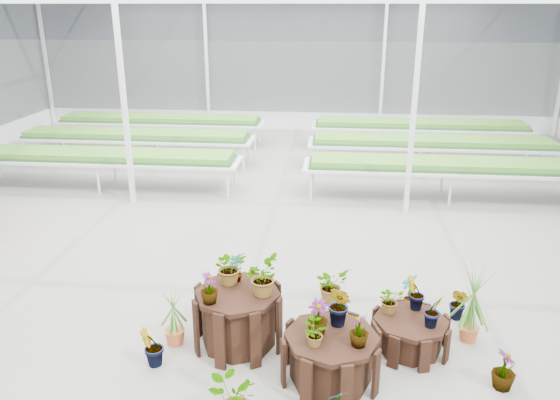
{
  "coord_description": "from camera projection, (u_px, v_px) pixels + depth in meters",
  "views": [
    {
      "loc": [
        1.39,
        -7.1,
        4.2
      ],
      "look_at": [
        0.61,
        0.89,
        1.3
      ],
      "focal_mm": 35.0,
      "sensor_mm": 36.0,
      "label": 1
    }
  ],
  "objects": [
    {
      "name": "ground_plane",
      "position": [
        234.0,
        300.0,
        8.2
      ],
      "size": [
        24.0,
        24.0,
        0.0
      ],
      "primitive_type": "plane",
      "color": "gray",
      "rests_on": "ground"
    },
    {
      "name": "greenhouse_shell",
      "position": [
        229.0,
        155.0,
        7.44
      ],
      "size": [
        18.0,
        24.0,
        4.5
      ],
      "primitive_type": null,
      "color": "white",
      "rests_on": "ground"
    },
    {
      "name": "nursery_benches",
      "position": [
        281.0,
        151.0,
        14.8
      ],
      "size": [
        16.0,
        7.0,
        0.84
      ],
      "primitive_type": null,
      "color": "silver",
      "rests_on": "ground"
    },
    {
      "name": "nursery_plants",
      "position": [
        310.0,
        311.0,
        6.93
      ],
      "size": [
        4.46,
        3.28,
        1.28
      ],
      "color": "#437A28",
      "rests_on": "ground"
    },
    {
      "name": "plinth_low",
      "position": [
        410.0,
        334.0,
        6.97
      ],
      "size": [
        1.19,
        1.19,
        0.44
      ],
      "primitive_type": "cylinder",
      "rotation": [
        0.0,
        0.0,
        0.26
      ],
      "color": "black",
      "rests_on": "ground"
    },
    {
      "name": "plinth_tall",
      "position": [
        238.0,
        318.0,
        7.02
      ],
      "size": [
        1.36,
        1.36,
        0.77
      ],
      "primitive_type": "cylinder",
      "rotation": [
        0.0,
        0.0,
        -0.24
      ],
      "color": "black",
      "rests_on": "ground"
    },
    {
      "name": "steel_frame",
      "position": [
        229.0,
        155.0,
        7.44
      ],
      "size": [
        18.0,
        24.0,
        4.5
      ],
      "primitive_type": null,
      "color": "silver",
      "rests_on": "ground"
    },
    {
      "name": "plinth_mid",
      "position": [
        331.0,
        357.0,
        6.38
      ],
      "size": [
        1.43,
        1.43,
        0.6
      ],
      "primitive_type": "cylinder",
      "rotation": [
        0.0,
        0.0,
        0.31
      ],
      "color": "black",
      "rests_on": "ground"
    }
  ]
}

